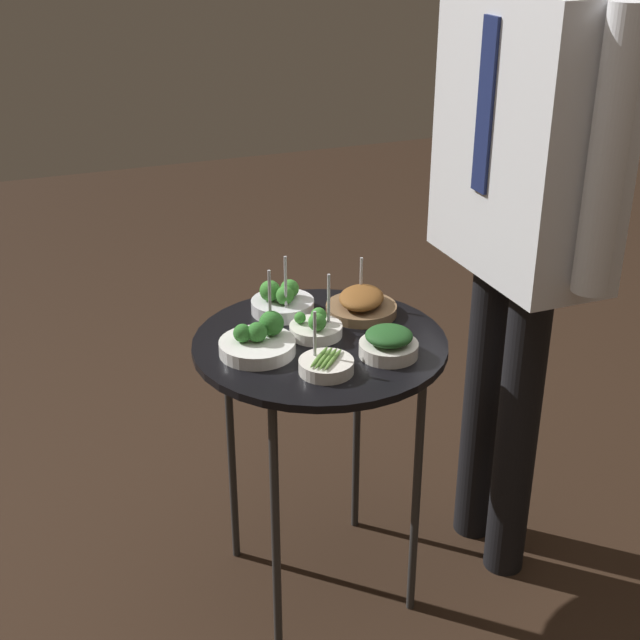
{
  "coord_description": "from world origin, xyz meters",
  "views": [
    {
      "loc": [
        1.66,
        -0.65,
        1.6
      ],
      "look_at": [
        0.0,
        0.0,
        0.74
      ],
      "focal_mm": 50.0,
      "sensor_mm": 36.0,
      "label": 1
    }
  ],
  "objects": [
    {
      "name": "bowl_broccoli_near_rim",
      "position": [
        0.01,
        -0.15,
        0.72
      ],
      "size": [
        0.17,
        0.17,
        0.18
      ],
      "color": "white",
      "rests_on": "serving_cart"
    },
    {
      "name": "bowl_spinach_mid_right",
      "position": [
        0.12,
        0.11,
        0.72
      ],
      "size": [
        0.13,
        0.13,
        0.06
      ],
      "color": "silver",
      "rests_on": "serving_cart"
    },
    {
      "name": "bowl_broccoli_mid_left",
      "position": [
        -0.02,
        -0.0,
        0.71
      ],
      "size": [
        0.12,
        0.12,
        0.14
      ],
      "color": "silver",
      "rests_on": "serving_cart"
    },
    {
      "name": "bowl_roast_front_left",
      "position": [
        -0.09,
        0.14,
        0.72
      ],
      "size": [
        0.17,
        0.17,
        0.13
      ],
      "color": "brown",
      "rests_on": "serving_cart"
    },
    {
      "name": "ground_plane",
      "position": [
        0.0,
        0.0,
        0.0
      ],
      "size": [
        8.0,
        8.0,
        0.0
      ],
      "primitive_type": "plane",
      "color": "black"
    },
    {
      "name": "bowl_broccoli_back_left",
      "position": [
        -0.17,
        -0.03,
        0.72
      ],
      "size": [
        0.15,
        0.15,
        0.16
      ],
      "color": "silver",
      "rests_on": "serving_cart"
    },
    {
      "name": "serving_cart",
      "position": [
        0.0,
        0.0,
        0.63
      ],
      "size": [
        0.57,
        0.57,
        0.69
      ],
      "color": "black",
      "rests_on": "ground_plane"
    },
    {
      "name": "waiter_figure",
      "position": [
        0.04,
        0.47,
        1.04
      ],
      "size": [
        0.61,
        0.23,
        1.65
      ],
      "color": "black",
      "rests_on": "ground_plane"
    },
    {
      "name": "bowl_asparagus_front_center",
      "position": [
        0.14,
        -0.04,
        0.71
      ],
      "size": [
        0.12,
        0.12,
        0.13
      ],
      "color": "silver",
      "rests_on": "serving_cart"
    }
  ]
}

